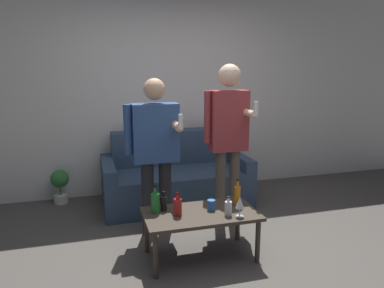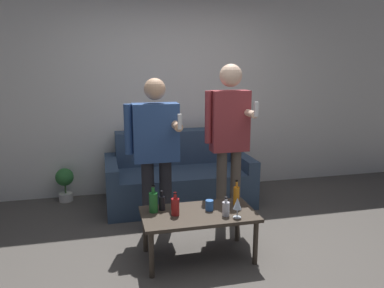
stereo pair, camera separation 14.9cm
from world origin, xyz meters
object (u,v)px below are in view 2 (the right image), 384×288
(couch, at_px, (178,178))
(bottle_orange, at_px, (162,202))
(coffee_table, at_px, (199,218))
(person_standing_right, at_px, (229,132))
(person_standing_left, at_px, (155,146))

(couch, xyz_separation_m, bottle_orange, (-0.40, -1.30, 0.19))
(coffee_table, height_order, person_standing_right, person_standing_right)
(coffee_table, relative_size, person_standing_left, 0.63)
(coffee_table, distance_m, bottle_orange, 0.35)
(person_standing_left, bearing_deg, coffee_table, -64.32)
(bottle_orange, bearing_deg, coffee_table, -23.97)
(couch, distance_m, coffee_table, 1.44)
(couch, distance_m, person_standing_left, 1.10)
(coffee_table, relative_size, bottle_orange, 5.59)
(coffee_table, distance_m, person_standing_right, 0.99)
(couch, xyz_separation_m, person_standing_right, (0.38, -0.85, 0.72))
(couch, relative_size, bottle_orange, 9.84)
(couch, relative_size, person_standing_right, 1.03)
(bottle_orange, distance_m, person_standing_right, 1.04)
(bottle_orange, height_order, person_standing_left, person_standing_left)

